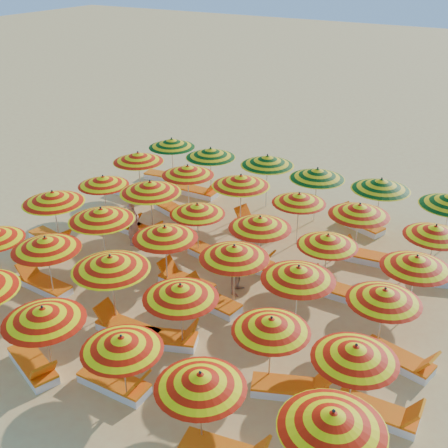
% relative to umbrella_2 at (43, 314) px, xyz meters
% --- Properties ---
extents(ground, '(120.00, 120.00, 0.00)m').
position_rel_umbrella_2_xyz_m(ground, '(1.03, 5.50, -1.72)').
color(ground, '#DCB662').
rests_on(ground, ground).
extents(umbrella_2, '(1.93, 1.93, 1.95)m').
position_rel_umbrella_2_xyz_m(umbrella_2, '(0.00, 0.00, 0.00)').
color(umbrella_2, silver).
rests_on(umbrella_2, ground).
extents(umbrella_3, '(2.27, 2.27, 1.84)m').
position_rel_umbrella_2_xyz_m(umbrella_3, '(2.02, 0.20, -0.10)').
color(umbrella_3, silver).
rests_on(umbrella_3, ground).
extents(umbrella_4, '(2.24, 2.24, 1.88)m').
position_rel_umbrella_2_xyz_m(umbrella_4, '(4.03, 0.07, -0.06)').
color(umbrella_4, silver).
rests_on(umbrella_4, ground).
extents(umbrella_5, '(2.43, 2.43, 2.02)m').
position_rel_umbrella_2_xyz_m(umbrella_5, '(6.55, 0.29, 0.06)').
color(umbrella_5, silver).
rests_on(umbrella_5, ground).
extents(umbrella_7, '(1.95, 1.95, 1.99)m').
position_rel_umbrella_2_xyz_m(umbrella_7, '(-2.34, 2.30, 0.03)').
color(umbrella_7, silver).
rests_on(umbrella_7, ground).
extents(umbrella_8, '(2.23, 2.23, 2.10)m').
position_rel_umbrella_2_xyz_m(umbrella_8, '(-0.05, 2.28, 0.13)').
color(umbrella_8, silver).
rests_on(umbrella_8, ground).
extents(umbrella_9, '(2.36, 2.36, 1.92)m').
position_rel_umbrella_2_xyz_m(umbrella_9, '(2.04, 2.31, -0.03)').
color(umbrella_9, silver).
rests_on(umbrella_9, ground).
extents(umbrella_10, '(1.94, 1.94, 1.84)m').
position_rel_umbrella_2_xyz_m(umbrella_10, '(4.39, 2.33, -0.10)').
color(umbrella_10, silver).
rests_on(umbrella_10, ground).
extents(umbrella_11, '(2.36, 2.36, 1.89)m').
position_rel_umbrella_2_xyz_m(umbrella_11, '(6.27, 2.32, -0.06)').
color(umbrella_11, silver).
rests_on(umbrella_11, ground).
extents(umbrella_12, '(2.09, 2.09, 2.08)m').
position_rel_umbrella_2_xyz_m(umbrella_12, '(-4.31, 4.48, 0.11)').
color(umbrella_12, silver).
rests_on(umbrella_12, ground).
extents(umbrella_13, '(2.40, 2.40, 2.08)m').
position_rel_umbrella_2_xyz_m(umbrella_13, '(-2.17, 4.31, 0.11)').
color(umbrella_13, silver).
rests_on(umbrella_13, ground).
extents(umbrella_14, '(2.35, 2.35, 1.97)m').
position_rel_umbrella_2_xyz_m(umbrella_14, '(0.01, 4.48, 0.01)').
color(umbrella_14, silver).
rests_on(umbrella_14, ground).
extents(umbrella_15, '(2.32, 2.32, 1.99)m').
position_rel_umbrella_2_xyz_m(umbrella_15, '(2.25, 4.48, 0.03)').
color(umbrella_15, silver).
rests_on(umbrella_15, ground).
extents(umbrella_16, '(2.29, 2.29, 1.98)m').
position_rel_umbrella_2_xyz_m(umbrella_16, '(4.11, 4.39, 0.02)').
color(umbrella_16, silver).
rests_on(umbrella_16, ground).
extents(umbrella_17, '(2.20, 2.20, 1.88)m').
position_rel_umbrella_2_xyz_m(umbrella_17, '(6.18, 4.64, -0.07)').
color(umbrella_17, silver).
rests_on(umbrella_17, ground).
extents(umbrella_18, '(2.11, 2.11, 1.86)m').
position_rel_umbrella_2_xyz_m(umbrella_18, '(-4.20, 6.67, -0.08)').
color(umbrella_18, silver).
rests_on(umbrella_18, ground).
extents(umbrella_19, '(2.33, 2.33, 2.13)m').
position_rel_umbrella_2_xyz_m(umbrella_19, '(-2.10, 6.59, 0.16)').
color(umbrella_19, silver).
rests_on(umbrella_19, ground).
extents(umbrella_20, '(2.27, 2.27, 1.84)m').
position_rel_umbrella_2_xyz_m(umbrella_20, '(-0.18, 6.43, -0.10)').
color(umbrella_20, silver).
rests_on(umbrella_20, ground).
extents(umbrella_21, '(2.20, 2.20, 1.96)m').
position_rel_umbrella_2_xyz_m(umbrella_21, '(2.02, 6.39, 0.01)').
color(umbrella_21, silver).
rests_on(umbrella_21, ground).
extents(umbrella_22, '(2.27, 2.27, 1.82)m').
position_rel_umbrella_2_xyz_m(umbrella_22, '(4.02, 6.60, -0.12)').
color(umbrella_22, silver).
rests_on(umbrella_22, ground).
extents(umbrella_23, '(2.14, 2.14, 1.92)m').
position_rel_umbrella_2_xyz_m(umbrella_23, '(6.46, 6.48, -0.03)').
color(umbrella_23, silver).
rests_on(umbrella_23, ground).
extents(umbrella_24, '(1.96, 1.96, 2.03)m').
position_rel_umbrella_2_xyz_m(umbrella_24, '(-4.40, 8.85, 0.07)').
color(umbrella_24, silver).
rests_on(umbrella_24, ground).
extents(umbrella_25, '(1.99, 1.99, 2.00)m').
position_rel_umbrella_2_xyz_m(umbrella_25, '(-2.07, 8.71, 0.04)').
color(umbrella_25, silver).
rests_on(umbrella_25, ground).
extents(umbrella_26, '(2.59, 2.59, 2.09)m').
position_rel_umbrella_2_xyz_m(umbrella_26, '(0.11, 8.67, 0.12)').
color(umbrella_26, silver).
rests_on(umbrella_26, ground).
extents(umbrella_27, '(2.11, 2.11, 1.86)m').
position_rel_umbrella_2_xyz_m(umbrella_27, '(2.21, 8.75, -0.08)').
color(umbrella_27, silver).
rests_on(umbrella_27, ground).
extents(umbrella_28, '(2.26, 2.26, 1.99)m').
position_rel_umbrella_2_xyz_m(umbrella_28, '(4.22, 8.66, 0.03)').
color(umbrella_28, silver).
rests_on(umbrella_28, ground).
extents(umbrella_29, '(2.35, 2.35, 1.89)m').
position_rel_umbrella_2_xyz_m(umbrella_29, '(6.48, 8.58, -0.06)').
color(umbrella_29, silver).
rests_on(umbrella_29, ground).
extents(umbrella_30, '(2.01, 2.01, 1.99)m').
position_rel_umbrella_2_xyz_m(umbrella_30, '(-4.34, 10.93, 0.03)').
color(umbrella_30, silver).
rests_on(umbrella_30, ground).
extents(umbrella_31, '(2.33, 2.33, 2.04)m').
position_rel_umbrella_2_xyz_m(umbrella_31, '(-2.30, 10.62, 0.07)').
color(umbrella_31, silver).
rests_on(umbrella_31, ground).
extents(umbrella_32, '(2.30, 2.30, 2.10)m').
position_rel_umbrella_2_xyz_m(umbrella_32, '(0.02, 10.83, 0.13)').
color(umbrella_32, silver).
rests_on(umbrella_32, ground).
extents(umbrella_33, '(2.47, 2.47, 2.06)m').
position_rel_umbrella_2_xyz_m(umbrella_33, '(2.05, 10.63, 0.09)').
color(umbrella_33, silver).
rests_on(umbrella_33, ground).
extents(umbrella_34, '(2.51, 2.51, 2.08)m').
position_rel_umbrella_2_xyz_m(umbrella_34, '(4.25, 10.76, 0.11)').
color(umbrella_34, silver).
rests_on(umbrella_34, ground).
extents(lounger_0, '(1.83, 1.15, 0.69)m').
position_rel_umbrella_2_xyz_m(lounger_0, '(-0.50, -0.11, -1.57)').
color(lounger_0, white).
rests_on(lounger_0, ground).
extents(lounger_1, '(1.74, 0.60, 0.69)m').
position_rel_umbrella_2_xyz_m(lounger_1, '(1.52, 0.41, -1.57)').
color(lounger_1, white).
rests_on(lounger_1, ground).
extents(lounger_5, '(1.76, 0.67, 0.69)m').
position_rel_umbrella_2_xyz_m(lounger_5, '(-2.94, 2.49, -1.57)').
color(lounger_5, white).
rests_on(lounger_5, ground).
extents(lounger_6, '(1.74, 0.61, 0.69)m').
position_rel_umbrella_2_xyz_m(lounger_6, '(0.45, 2.10, -1.57)').
color(lounger_6, white).
rests_on(lounger_6, ground).
extents(lounger_7, '(1.82, 1.17, 0.69)m').
position_rel_umbrella_2_xyz_m(lounger_7, '(1.54, 2.25, -1.57)').
color(lounger_7, white).
rests_on(lounger_7, ground).
extents(lounger_8, '(1.82, 1.19, 0.69)m').
position_rel_umbrella_2_xyz_m(lounger_8, '(4.99, 2.29, -1.57)').
color(lounger_8, white).
rests_on(lounger_8, ground).
extents(lounger_9, '(1.75, 0.64, 0.69)m').
position_rel_umbrella_2_xyz_m(lounger_9, '(6.87, 2.55, -1.57)').
color(lounger_9, white).
rests_on(lounger_9, ground).
extents(lounger_10, '(1.80, 0.86, 0.69)m').
position_rel_umbrella_2_xyz_m(lounger_10, '(-4.82, 4.59, -1.57)').
color(lounger_10, white).
rests_on(lounger_10, ground).
extents(lounger_11, '(1.77, 0.70, 0.69)m').
position_rel_umbrella_2_xyz_m(lounger_11, '(0.51, 4.67, -1.57)').
color(lounger_11, white).
rests_on(lounger_11, ground).
extents(lounger_12, '(1.80, 0.82, 0.69)m').
position_rel_umbrella_2_xyz_m(lounger_12, '(1.65, 4.24, -1.57)').
color(lounger_12, white).
rests_on(lounger_12, ground).
extents(lounger_13, '(1.82, 0.95, 0.69)m').
position_rel_umbrella_2_xyz_m(lounger_13, '(6.77, 4.46, -1.57)').
color(lounger_13, white).
rests_on(lounger_13, ground).
extents(lounger_14, '(1.79, 0.77, 0.69)m').
position_rel_umbrella_2_xyz_m(lounger_14, '(-3.60, 6.68, -1.57)').
color(lounger_14, white).
rests_on(lounger_14, ground).
extents(lounger_15, '(1.80, 0.82, 0.69)m').
position_rel_umbrella_2_xyz_m(lounger_15, '(-2.60, 6.56, -1.57)').
color(lounger_15, white).
rests_on(lounger_15, ground).
extents(lounger_16, '(1.81, 0.93, 0.69)m').
position_rel_umbrella_2_xyz_m(lounger_16, '(0.42, 6.40, -1.57)').
color(lounger_16, white).
rests_on(lounger_16, ground).
extents(lounger_17, '(1.76, 0.68, 0.69)m').
position_rel_umbrella_2_xyz_m(lounger_17, '(1.51, 6.63, -1.57)').
color(lounger_17, white).
rests_on(lounger_17, ground).
extents(lounger_18, '(1.74, 0.59, 0.69)m').
position_rel_umbrella_2_xyz_m(lounger_18, '(4.52, 6.49, -1.57)').
color(lounger_18, white).
rests_on(lounger_18, ground).
extents(lounger_19, '(1.75, 0.64, 0.69)m').
position_rel_umbrella_2_xyz_m(lounger_19, '(-4.90, 9.05, -1.57)').
color(lounger_19, white).
rests_on(lounger_19, ground).
extents(lounger_20, '(1.83, 1.08, 0.69)m').
position_rel_umbrella_2_xyz_m(lounger_20, '(-2.66, 8.53, -1.57)').
color(lounger_20, white).
rests_on(lounger_20, ground).
extents(lounger_21, '(1.83, 1.07, 0.69)m').
position_rel_umbrella_2_xyz_m(lounger_21, '(0.62, 8.88, -1.57)').
color(lounger_21, white).
rests_on(lounger_21, ground).
extents(lounger_22, '(1.79, 0.78, 0.69)m').
position_rel_umbrella_2_xyz_m(lounger_22, '(4.73, 8.81, -1.57)').
color(lounger_22, white).
rests_on(lounger_22, ground).
extents(lounger_23, '(1.83, 1.14, 0.69)m').
position_rel_umbrella_2_xyz_m(lounger_23, '(6.99, 8.71, -1.57)').
color(lounger_23, white).
rests_on(lounger_23, ground).
extents(lounger_24, '(1.79, 0.79, 0.69)m').
position_rel_umbrella_2_xyz_m(lounger_24, '(-4.84, 11.07, -1.57)').
color(lounger_24, white).
rests_on(lounger_24, ground).
extents(lounger_25, '(1.74, 0.60, 0.69)m').
position_rel_umbrella_2_xyz_m(lounger_25, '(-2.80, 10.40, -1.57)').
color(lounger_25, white).
rests_on(lounger_25, ground).
extents(lounger_26, '(1.83, 1.14, 0.69)m').
position_rel_umbrella_2_xyz_m(lounger_26, '(3.66, 10.90, -1.57)').
color(lounger_26, white).
rests_on(lounger_26, ground).
extents(beachgoer_b, '(0.62, 0.77, 1.47)m').
position_rel_umbrella_2_xyz_m(beachgoer_b, '(2.00, 5.28, -0.98)').
color(beachgoer_b, tan).
rests_on(beachgoer_b, ground).
extents(beachgoer_a, '(0.35, 0.53, 1.43)m').
position_rel_umbrella_2_xyz_m(beachgoer_a, '(-2.41, 5.97, -1.00)').
color(beachgoer_a, tan).
rests_on(beachgoer_a, ground).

